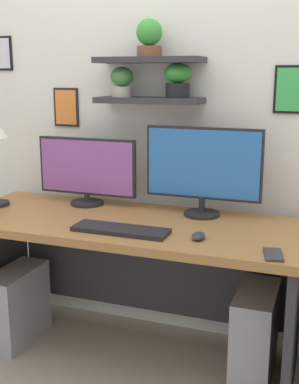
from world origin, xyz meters
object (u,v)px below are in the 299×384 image
Objects in this scene: monitor_left at (87,170)px; computer_tower_left at (17,305)px; cell_phone at (273,255)px; computer_tower_right at (255,336)px; desk at (131,256)px; monitor_right at (203,168)px; computer_mouse at (198,236)px; keyboard at (121,230)px.

monitor_left is 1.38× the size of computer_tower_left.
monitor_left is at bearing 144.34° from cell_phone.
desk is at bearing 178.42° from computer_tower_right.
computer_tower_right is at bearing 2.51° from computer_tower_left.
monitor_right is at bearing 119.34° from cell_phone.
desk reaches higher than computer_tower_left.
computer_tower_right is at bearing 39.42° from computer_mouse.
monitor_right reaches higher than computer_mouse.
computer_tower_left is at bearing -177.49° from computer_tower_right.
desk is 0.32m from keyboard.
computer_mouse is 0.34m from cell_phone.
computer_mouse is 0.19× the size of computer_tower_right.
computer_mouse is at bearing 3.28° from keyboard.
desk is 19.27× the size of computer_mouse.
computer_tower_left is 0.88× the size of computer_tower_right.
monitor_right is at bearing 0.01° from monitor_left.
keyboard is (-0.28, -0.39, -0.23)m from monitor_right.
keyboard is 0.69m from cell_phone.
keyboard is 0.91m from computer_tower_left.
cell_phone is at bearing -9.58° from computer_tower_left.
monitor_right is 0.66m from cell_phone.
cell_phone reaches higher than desk.
monitor_left reaches higher than desk.
keyboard is 4.89× the size of computer_mouse.
desk reaches higher than computer_tower_right.
computer_mouse is 0.64× the size of cell_phone.
computer_tower_right is at bearing 20.00° from keyboard.
monitor_left is at bearing 152.54° from computer_mouse.
monitor_right is at bearing 13.59° from computer_tower_left.
cell_phone reaches higher than computer_tower_left.
keyboard is at bearing -176.72° from computer_mouse.
cell_phone is 1.50m from computer_tower_left.
desk is 0.57m from monitor_right.
monitor_right is at bearing 55.02° from keyboard.
computer_mouse is 0.22× the size of computer_tower_left.
computer_tower_left is 1.29m from computer_tower_right.
cell_phone is (0.68, -0.07, -0.01)m from keyboard.
cell_phone is at bearing -16.01° from computer_mouse.
desk is 3.09× the size of monitor_left.
computer_mouse reaches higher than cell_phone.
monitor_right is at bearing 101.90° from computer_mouse.
computer_tower_left is at bearing 167.14° from keyboard.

